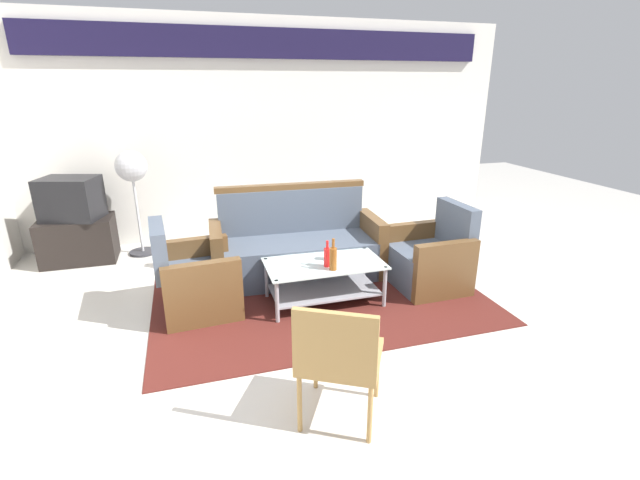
{
  "coord_description": "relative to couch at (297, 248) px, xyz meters",
  "views": [
    {
      "loc": [
        -1.18,
        -3.0,
        2.0
      ],
      "look_at": [
        -0.07,
        0.67,
        0.65
      ],
      "focal_mm": 25.05,
      "sensor_mm": 36.0,
      "label": 1
    }
  ],
  "objects": [
    {
      "name": "armchair_right",
      "position": [
        1.25,
        -0.65,
        -0.03
      ],
      "size": [
        0.71,
        0.77,
        0.85
      ],
      "rotation": [
        0.0,
        0.0,
        1.59
      ],
      "color": "#4C5666",
      "rests_on": "rug"
    },
    {
      "name": "armchair_left",
      "position": [
        -1.08,
        -0.5,
        -0.03
      ],
      "size": [
        0.75,
        0.81,
        0.85
      ],
      "rotation": [
        0.0,
        0.0,
        -1.49
      ],
      "color": "#4C5666",
      "rests_on": "rug"
    },
    {
      "name": "pedestal_fan",
      "position": [
        -1.67,
        1.21,
        0.7
      ],
      "size": [
        0.36,
        0.36,
        1.27
      ],
      "color": "#2D2D33",
      "rests_on": "ground"
    },
    {
      "name": "bottle_brown",
      "position": [
        0.12,
        -0.88,
        0.21
      ],
      "size": [
        0.07,
        0.07,
        0.3
      ],
      "color": "brown",
      "rests_on": "coffee_table"
    },
    {
      "name": "ground_plane",
      "position": [
        0.12,
        -1.39,
        -0.32
      ],
      "size": [
        14.0,
        14.0,
        0.0
      ],
      "primitive_type": "plane",
      "color": "beige"
    },
    {
      "name": "television",
      "position": [
        -2.35,
        1.16,
        0.44
      ],
      "size": [
        0.7,
        0.59,
        0.48
      ],
      "rotation": [
        0.0,
        0.0,
        2.86
      ],
      "color": "black",
      "rests_on": "tv_stand"
    },
    {
      "name": "wicker_chair",
      "position": [
        -0.31,
        -2.27,
        0.18
      ],
      "size": [
        0.65,
        0.65,
        0.84
      ],
      "rotation": [
        0.0,
        0.0,
        -0.51
      ],
      "color": "#AD844C",
      "rests_on": "ground"
    },
    {
      "name": "bottle_red",
      "position": [
        0.1,
        -0.78,
        0.19
      ],
      "size": [
        0.06,
        0.06,
        0.25
      ],
      "color": "red",
      "rests_on": "coffee_table"
    },
    {
      "name": "couch",
      "position": [
        0.0,
        0.0,
        0.0
      ],
      "size": [
        1.83,
        0.82,
        0.96
      ],
      "rotation": [
        0.0,
        0.0,
        3.1
      ],
      "color": "#4C5666",
      "rests_on": "rug"
    },
    {
      "name": "wall_back",
      "position": [
        0.12,
        1.66,
        1.16
      ],
      "size": [
        6.52,
        0.19,
        2.8
      ],
      "color": "silver",
      "rests_on": "ground"
    },
    {
      "name": "tv_stand",
      "position": [
        -2.36,
        1.16,
        -0.06
      ],
      "size": [
        0.8,
        0.5,
        0.52
      ],
      "primitive_type": "cube",
      "color": "black",
      "rests_on": "ground"
    },
    {
      "name": "cup",
      "position": [
        0.16,
        -0.63,
        0.14
      ],
      "size": [
        0.08,
        0.08,
        0.1
      ],
      "primitive_type": "cylinder",
      "color": "silver",
      "rests_on": "coffee_table"
    },
    {
      "name": "rug",
      "position": [
        0.08,
        -0.62,
        -0.31
      ],
      "size": [
        3.16,
        2.04,
        0.01
      ],
      "primitive_type": "cube",
      "color": "#511E19",
      "rests_on": "ground"
    },
    {
      "name": "coffee_table",
      "position": [
        0.1,
        -0.7,
        -0.04
      ],
      "size": [
        1.1,
        0.6,
        0.4
      ],
      "color": "silver",
      "rests_on": "rug"
    }
  ]
}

